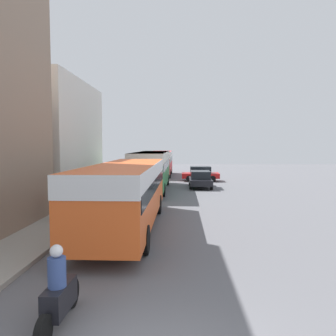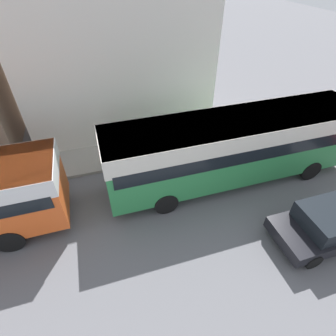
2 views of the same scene
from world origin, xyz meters
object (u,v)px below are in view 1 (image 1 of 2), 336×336
object	(u,v)px
bus_following	(152,165)
pedestrian_walking_away	(53,202)
motorcycle_behind_lead	(59,294)
bus_lead	(127,187)
car_crossing	(200,179)
car_far_curb	(200,173)
pedestrian_near_curb	(107,186)
bus_third_in_line	(161,160)

from	to	relation	value
bus_following	pedestrian_walking_away	bearing A→B (deg)	-107.65
motorcycle_behind_lead	pedestrian_walking_away	size ratio (longest dim) A/B	1.37
bus_lead	bus_following	distance (m)	12.58
bus_following	car_crossing	world-z (taller)	bus_following
car_far_curb	pedestrian_near_curb	world-z (taller)	pedestrian_near_curb
bus_lead	car_crossing	world-z (taller)	bus_lead
motorcycle_behind_lead	car_far_curb	bearing A→B (deg)	80.87
bus_lead	bus_third_in_line	distance (m)	25.32
bus_lead	bus_following	xyz separation A→B (m)	(-0.04, 12.58, 0.16)
pedestrian_near_curb	pedestrian_walking_away	world-z (taller)	same
motorcycle_behind_lead	pedestrian_near_curb	bearing A→B (deg)	99.33
bus_third_in_line	pedestrian_near_curb	bearing A→B (deg)	-97.86
motorcycle_behind_lead	pedestrian_walking_away	xyz separation A→B (m)	(-3.64, 8.87, 0.30)
bus_following	bus_lead	bearing A→B (deg)	-89.83
pedestrian_near_curb	bus_lead	bearing A→B (deg)	-70.80
motorcycle_behind_lead	car_far_curb	size ratio (longest dim) A/B	0.58
car_far_curb	pedestrian_walking_away	world-z (taller)	pedestrian_walking_away
car_crossing	bus_third_in_line	bearing A→B (deg)	110.74
bus_third_in_line	pedestrian_walking_away	distance (m)	24.58
car_crossing	pedestrian_walking_away	size ratio (longest dim) A/B	2.45
bus_lead	pedestrian_walking_away	size ratio (longest dim) A/B	6.60
motorcycle_behind_lead	car_far_curb	world-z (taller)	motorcycle_behind_lead
bus_following	pedestrian_near_curb	bearing A→B (deg)	-116.35
bus_lead	car_far_curb	distance (m)	20.24
bus_third_in_line	motorcycle_behind_lead	size ratio (longest dim) A/B	4.10
motorcycle_behind_lead	car_crossing	world-z (taller)	motorcycle_behind_lead
bus_third_in_line	motorcycle_behind_lead	bearing A→B (deg)	-89.93
pedestrian_near_curb	bus_third_in_line	bearing A→B (deg)	82.14
bus_third_in_line	pedestrian_walking_away	world-z (taller)	bus_third_in_line
bus_third_in_line	pedestrian_near_curb	size ratio (longest dim) A/B	5.62
bus_lead	car_far_curb	bearing A→B (deg)	77.55
motorcycle_behind_lead	bus_third_in_line	bearing A→B (deg)	90.07
pedestrian_walking_away	bus_following	bearing A→B (deg)	72.35
bus_following	bus_third_in_line	world-z (taller)	bus_following
pedestrian_walking_away	motorcycle_behind_lead	bearing A→B (deg)	-67.71
bus_third_in_line	bus_lead	bearing A→B (deg)	-89.73
bus_third_in_line	car_far_curb	world-z (taller)	bus_third_in_line
bus_third_in_line	motorcycle_behind_lead	world-z (taller)	bus_third_in_line
bus_third_in_line	car_far_curb	xyz separation A→B (m)	(4.47, -5.59, -1.15)
bus_lead	pedestrian_walking_away	distance (m)	3.96
bus_third_in_line	car_crossing	xyz separation A→B (m)	(4.16, -10.98, -1.17)
pedestrian_near_curb	pedestrian_walking_away	bearing A→B (deg)	-99.98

